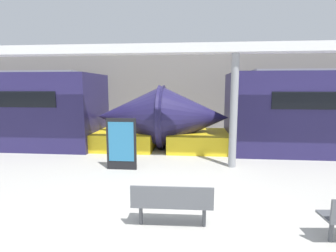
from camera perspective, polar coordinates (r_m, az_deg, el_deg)
name	(u,v)px	position (r m, az deg, el deg)	size (l,w,h in m)	color
ground_plane	(169,248)	(4.60, 0.15, -24.95)	(60.00, 60.00, 0.00)	#B2AFA8
station_wall	(187,88)	(15.09, 4.08, 8.24)	(56.00, 0.20, 5.00)	gray
bench_near	(172,202)	(4.91, 0.89, -16.12)	(1.48, 0.48, 0.82)	#4C4F54
poster_board	(121,144)	(8.20, -10.11, -3.84)	(0.93, 0.07, 1.61)	black
support_column_near	(234,112)	(8.46, 14.11, 3.07)	(0.24, 0.24, 3.57)	gray
canopy_beam	(236,48)	(8.51, 14.59, 16.08)	(28.00, 0.60, 0.28)	silver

